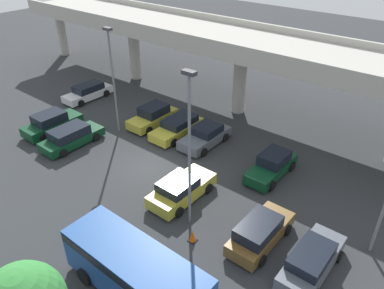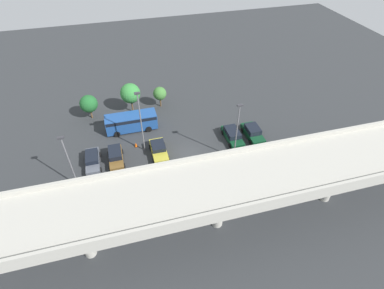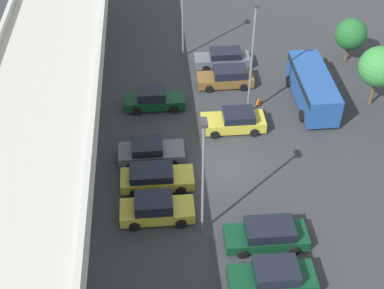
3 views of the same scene
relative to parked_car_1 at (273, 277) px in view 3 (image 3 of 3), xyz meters
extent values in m
plane|color=#2D3033|center=(9.76, 1.31, -0.78)|extent=(113.24, 113.24, 0.00)
cube|color=#ADAAA0|center=(9.76, 12.74, 5.44)|extent=(52.85, 7.18, 0.90)
cube|color=#ADAAA0|center=(9.76, 9.30, 6.16)|extent=(52.85, 0.30, 0.55)
cylinder|color=#ADAAA0|center=(9.76, 12.74, 2.10)|extent=(1.13, 1.13, 5.77)
cylinder|color=#ADAAA0|center=(22.97, 12.74, 2.10)|extent=(1.13, 1.13, 5.77)
cube|color=#0C381E|center=(0.00, 0.05, -0.21)|extent=(1.91, 4.73, 0.76)
cube|color=black|center=(0.00, -0.12, 0.53)|extent=(1.75, 2.39, 0.72)
cylinder|color=black|center=(0.97, 1.51, -0.43)|extent=(0.22, 0.71, 0.71)
cylinder|color=black|center=(0.97, -1.42, -0.43)|extent=(0.22, 0.71, 0.71)
cube|color=#0C381E|center=(3.00, -0.21, -0.29)|extent=(1.89, 4.86, 0.65)
cube|color=black|center=(3.00, -0.38, 0.39)|extent=(1.74, 2.83, 0.70)
cylinder|color=black|center=(2.04, 1.30, -0.47)|extent=(0.22, 0.62, 0.62)
cylinder|color=black|center=(3.97, 1.30, -0.47)|extent=(0.22, 0.62, 0.62)
cylinder|color=black|center=(2.04, -1.71, -0.47)|extent=(0.22, 0.62, 0.62)
cylinder|color=black|center=(3.97, -1.71, -0.47)|extent=(0.22, 0.62, 0.62)
cube|color=gold|center=(5.52, 6.07, -0.23)|extent=(1.84, 4.55, 0.73)
cube|color=black|center=(5.52, 6.26, 0.51)|extent=(1.69, 2.30, 0.75)
cylinder|color=black|center=(6.46, 4.66, -0.44)|extent=(0.22, 0.68, 0.68)
cylinder|color=black|center=(4.58, 4.66, -0.44)|extent=(0.22, 0.68, 0.68)
cylinder|color=black|center=(6.46, 7.48, -0.44)|extent=(0.22, 0.68, 0.68)
cylinder|color=black|center=(4.58, 7.48, -0.44)|extent=(0.22, 0.68, 0.68)
cube|color=gold|center=(8.33, 5.97, -0.25)|extent=(1.88, 4.77, 0.70)
cube|color=black|center=(8.33, 6.34, 0.38)|extent=(1.73, 2.80, 0.56)
cylinder|color=black|center=(9.29, 4.49, -0.45)|extent=(0.22, 0.67, 0.67)
cylinder|color=black|center=(7.37, 4.49, -0.45)|extent=(0.22, 0.67, 0.67)
cylinder|color=black|center=(9.29, 7.45, -0.45)|extent=(0.22, 0.67, 0.67)
cylinder|color=black|center=(7.37, 7.45, -0.45)|extent=(0.22, 0.67, 0.67)
cube|color=#515660|center=(10.92, 6.28, -0.24)|extent=(1.92, 4.52, 0.72)
cube|color=black|center=(10.92, 6.53, 0.42)|extent=(1.77, 2.08, 0.60)
cylinder|color=black|center=(11.90, 4.88, -0.45)|extent=(0.22, 0.66, 0.66)
cylinder|color=black|center=(9.93, 4.88, -0.45)|extent=(0.22, 0.66, 0.66)
cylinder|color=black|center=(11.90, 7.68, -0.45)|extent=(0.22, 0.66, 0.66)
cylinder|color=black|center=(9.93, 7.68, -0.45)|extent=(0.22, 0.66, 0.66)
cube|color=gold|center=(13.78, 0.21, -0.21)|extent=(1.93, 4.69, 0.79)
cube|color=black|center=(13.78, -0.17, 0.47)|extent=(1.78, 2.28, 0.57)
cylinder|color=black|center=(12.79, 1.66, -0.46)|extent=(0.22, 0.65, 0.65)
cylinder|color=black|center=(14.77, 1.66, -0.46)|extent=(0.22, 0.65, 0.65)
cylinder|color=black|center=(12.79, -1.24, -0.46)|extent=(0.22, 0.65, 0.65)
cylinder|color=black|center=(14.77, -1.24, -0.46)|extent=(0.22, 0.65, 0.65)
cube|color=#0C381E|center=(16.92, 5.84, -0.23)|extent=(1.70, 4.55, 0.74)
cube|color=black|center=(16.92, 6.11, 0.50)|extent=(1.57, 2.12, 0.72)
cylinder|color=black|center=(17.79, 4.43, -0.44)|extent=(0.22, 0.69, 0.69)
cylinder|color=black|center=(16.05, 4.43, -0.44)|extent=(0.22, 0.69, 0.69)
cylinder|color=black|center=(17.79, 7.25, -0.44)|extent=(0.22, 0.69, 0.69)
cylinder|color=black|center=(16.05, 7.25, -0.44)|extent=(0.22, 0.69, 0.69)
cube|color=brown|center=(19.48, 0.04, -0.24)|extent=(1.76, 4.54, 0.74)
cube|color=black|center=(19.48, -0.34, 0.47)|extent=(1.62, 2.66, 0.68)
cylinder|color=black|center=(18.58, 1.45, -0.46)|extent=(0.22, 0.64, 0.64)
cylinder|color=black|center=(20.38, 1.45, -0.46)|extent=(0.22, 0.64, 0.64)
cylinder|color=black|center=(18.58, -1.36, -0.46)|extent=(0.22, 0.64, 0.64)
cylinder|color=black|center=(20.38, -1.36, -0.46)|extent=(0.22, 0.64, 0.64)
cube|color=#515660|center=(22.43, -0.09, -0.22)|extent=(1.70, 4.74, 0.78)
cube|color=black|center=(22.43, -0.36, 0.45)|extent=(1.57, 2.63, 0.57)
cylinder|color=black|center=(21.56, 1.38, -0.47)|extent=(0.22, 0.63, 0.63)
cylinder|color=black|center=(23.30, 1.38, -0.47)|extent=(0.22, 0.63, 0.63)
cylinder|color=black|center=(21.56, -1.56, -0.47)|extent=(0.22, 0.63, 0.63)
cylinder|color=black|center=(23.30, -1.56, -0.47)|extent=(0.22, 0.63, 0.63)
cube|color=#1E478C|center=(16.63, -6.40, 0.59)|extent=(7.43, 2.43, 2.26)
cube|color=black|center=(16.63, -6.40, 1.39)|extent=(7.28, 2.48, 0.50)
cylinder|color=black|center=(18.93, -5.16, -0.34)|extent=(0.89, 0.29, 0.89)
cylinder|color=black|center=(18.93, -7.63, -0.34)|extent=(0.89, 0.29, 0.89)
cylinder|color=black|center=(14.33, -5.16, -0.34)|extent=(0.89, 0.29, 0.89)
cylinder|color=black|center=(14.33, -7.63, -0.34)|extent=(0.89, 0.29, 0.89)
cylinder|color=slate|center=(4.22, 3.43, 3.35)|extent=(0.16, 0.16, 8.26)
cube|color=#333338|center=(4.22, 3.43, 7.58)|extent=(0.70, 0.35, 0.20)
cylinder|color=slate|center=(15.53, -1.19, 3.70)|extent=(0.16, 0.16, 8.97)
cube|color=#333338|center=(15.53, -1.19, 8.29)|extent=(0.70, 0.35, 0.20)
cylinder|color=slate|center=(24.35, 3.14, 2.96)|extent=(0.16, 0.16, 7.48)
cylinder|color=brown|center=(15.99, -11.01, 0.26)|extent=(0.24, 0.24, 2.09)
sphere|color=#337F38|center=(15.99, -11.01, 2.62)|extent=(3.10, 3.10, 3.10)
cylinder|color=brown|center=(22.41, -11.03, -0.07)|extent=(0.24, 0.24, 1.43)
sphere|color=#1E5B28|center=(22.41, -11.03, 1.80)|extent=(2.70, 2.70, 2.70)
cube|color=black|center=(16.61, -2.25, -0.76)|extent=(0.44, 0.44, 0.04)
cone|color=#EA590F|center=(16.61, -2.25, -0.43)|extent=(0.40, 0.40, 0.70)
camera|label=1|loc=(25.86, -13.71, 14.33)|focal=35.00mm
camera|label=2|loc=(17.33, 30.25, 26.92)|focal=28.00mm
camera|label=3|loc=(-16.72, 5.80, 24.30)|focal=50.00mm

